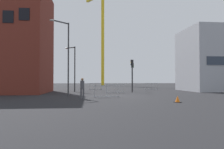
% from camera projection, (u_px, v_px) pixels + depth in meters
% --- Properties ---
extents(ground, '(160.00, 160.00, 0.00)m').
position_uv_depth(ground, '(119.00, 96.00, 21.01)').
color(ground, black).
extents(brick_building, '(8.03, 8.79, 12.73)m').
position_uv_depth(brick_building, '(15.00, 41.00, 26.65)').
color(brick_building, maroon).
rests_on(brick_building, ground).
extents(office_block, '(11.90, 7.95, 9.01)m').
position_uv_depth(office_block, '(224.00, 60.00, 31.84)').
color(office_block, '#A8AAB2').
rests_on(office_block, ground).
extents(construction_crane, '(8.14, 11.60, 27.65)m').
position_uv_depth(construction_crane, '(102.00, 27.00, 63.32)').
color(construction_crane, yellow).
rests_on(construction_crane, ground).
extents(streetlamp_tall, '(1.71, 1.50, 7.37)m').
position_uv_depth(streetlamp_tall, '(66.00, 52.00, 21.58)').
color(streetlamp_tall, '#2D2D30').
rests_on(streetlamp_tall, ground).
extents(streetlamp_short, '(1.43, 1.09, 6.08)m').
position_uv_depth(streetlamp_short, '(74.00, 65.00, 29.09)').
color(streetlamp_short, black).
rests_on(streetlamp_short, ground).
extents(traffic_light_near, '(0.37, 0.37, 4.07)m').
position_uv_depth(traffic_light_near, '(132.00, 72.00, 31.50)').
color(traffic_light_near, '#232326').
rests_on(traffic_light_near, ground).
extents(traffic_light_corner, '(0.39, 0.32, 4.17)m').
position_uv_depth(traffic_light_corner, '(132.00, 71.00, 27.57)').
color(traffic_light_corner, '#232326').
rests_on(traffic_light_corner, ground).
extents(pedestrian_walking, '(0.34, 0.34, 1.76)m').
position_uv_depth(pedestrian_walking, '(82.00, 87.00, 17.91)').
color(pedestrian_walking, '#4C4C51').
rests_on(pedestrian_walking, ground).
extents(safety_barrier_left_run, '(2.39, 0.16, 1.08)m').
position_uv_depth(safety_barrier_left_run, '(106.00, 91.00, 19.42)').
color(safety_barrier_left_run, '#9EA0A5').
rests_on(safety_barrier_left_run, ground).
extents(safety_barrier_front, '(2.07, 0.24, 1.08)m').
position_uv_depth(safety_barrier_front, '(152.00, 86.00, 34.19)').
color(safety_barrier_front, '#9EA0A5').
rests_on(safety_barrier_front, ground).
extents(safety_barrier_mid_span, '(2.36, 0.41, 1.08)m').
position_uv_depth(safety_barrier_mid_span, '(115.00, 88.00, 26.04)').
color(safety_barrier_mid_span, '#9EA0A5').
rests_on(safety_barrier_mid_span, ground).
extents(safety_barrier_rear, '(1.95, 0.28, 1.08)m').
position_uv_depth(safety_barrier_rear, '(95.00, 86.00, 33.64)').
color(safety_barrier_rear, gray).
rests_on(safety_barrier_rear, ground).
extents(traffic_cone_orange, '(0.46, 0.46, 0.47)m').
position_uv_depth(traffic_cone_orange, '(178.00, 99.00, 15.33)').
color(traffic_cone_orange, black).
rests_on(traffic_cone_orange, ground).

